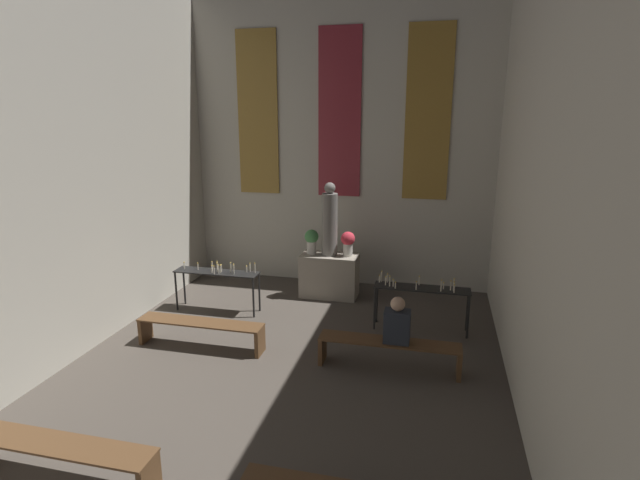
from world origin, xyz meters
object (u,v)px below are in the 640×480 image
Objects in this scene: flower_vase_right at (348,242)px; pew_second_left at (60,453)px; flower_vase_left at (312,240)px; person_seated at (397,323)px; pew_back_right at (389,348)px; altar at (329,275)px; candle_rack_right at (421,293)px; candle_rack_left at (217,276)px; pew_back_left at (201,328)px; statue at (330,222)px.

pew_second_left is at bearing -107.74° from flower_vase_right.
flower_vase_right is 0.24× the size of pew_second_left.
flower_vase_right reaches higher than pew_second_left.
flower_vase_left is 3.31m from person_seated.
pew_second_left is 4.18m from pew_back_right.
flower_vase_left is at bearing 124.20° from pew_back_right.
altar is at bearing 120.16° from person_seated.
altar reaches higher than pew_second_left.
altar is 2.21m from candle_rack_right.
candle_rack_left reaches higher than pew_back_left.
altar is 2.30× the size of flower_vase_right.
altar is at bearing 33.86° from candle_rack_left.
flower_vase_left is 0.24× the size of pew_second_left.
statue is 0.71× the size of pew_second_left.
candle_rack_left and candle_rack_right have the same top height.
pew_back_left is (-1.45, -2.67, -1.19)m from statue.
candle_rack_left is (-1.46, -1.22, -0.47)m from flower_vase_left.
statue is 0.91× the size of candle_rack_left.
person_seated is at bearing -59.84° from statue.
flower_vase_right reaches higher than candle_rack_right.
flower_vase_right is at bearing 55.80° from pew_back_left.
statue is 0.71× the size of pew_back_right.
person_seated is at bearing -100.86° from candle_rack_right.
pew_back_left is 2.90m from pew_back_right.
candle_rack_right is at bearing -0.02° from candle_rack_left.
altar is 3.04m from pew_back_left.
pew_back_left is (-1.09, -2.67, -0.81)m from flower_vase_left.
pew_back_left is (-1.81, -2.67, -0.81)m from flower_vase_right.
flower_vase_left is at bearing 39.92° from candle_rack_left.
candle_rack_right is at bearing -39.83° from flower_vase_right.
statue reaches higher than person_seated.
flower_vase_left is at bearing 79.11° from pew_second_left.
altar is at bearing 90.00° from statue.
candle_rack_left is at bearing 156.78° from person_seated.
statue is at bearing 33.86° from candle_rack_left.
pew_second_left is (-3.28, -4.45, -0.34)m from candle_rack_right.
statue is 0.52m from flower_vase_right.
flower_vase_left is 0.72m from flower_vase_right.
flower_vase_right is at bearing 0.00° from flower_vase_left.
statue reaches higher than pew_back_left.
candle_rack_left is at bearing 94.75° from pew_second_left.
statue is (0.00, -0.00, 1.09)m from altar.
altar is 3.10m from person_seated.
altar is 2.21m from candle_rack_left.
pew_back_right is (2.90, 3.00, 0.00)m from pew_second_left.
person_seated is (3.00, 3.00, 0.40)m from pew_second_left.
candle_rack_left is 4.48m from pew_second_left.
flower_vase_right is 3.33m from pew_back_left.
statue reaches higher than pew_second_left.
flower_vase_right reaches higher than pew_back_left.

